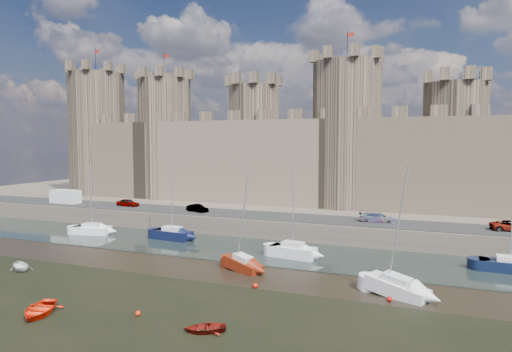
% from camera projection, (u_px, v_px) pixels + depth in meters
% --- Properties ---
extents(ground, '(160.00, 160.00, 0.00)m').
position_uv_depth(ground, '(177.00, 335.00, 30.51)').
color(ground, black).
rests_on(ground, ground).
extents(water_channel, '(160.00, 12.00, 0.08)m').
position_uv_depth(water_channel, '(287.00, 253.00, 52.71)').
color(water_channel, black).
rests_on(water_channel, ground).
extents(quay, '(160.00, 60.00, 2.50)m').
position_uv_depth(quay, '(346.00, 204.00, 85.93)').
color(quay, '#4C443A').
rests_on(quay, ground).
extents(road, '(160.00, 7.00, 0.10)m').
position_uv_depth(road, '(310.00, 218.00, 61.78)').
color(road, black).
rests_on(road, quay).
extents(castle, '(108.50, 11.00, 29.00)m').
position_uv_depth(castle, '(329.00, 150.00, 74.28)').
color(castle, '#42382B').
rests_on(castle, quay).
extents(car_0, '(3.81, 1.64, 1.28)m').
position_uv_depth(car_0, '(128.00, 203.00, 73.22)').
color(car_0, gray).
rests_on(car_0, quay).
extents(car_1, '(3.87, 2.38, 1.20)m').
position_uv_depth(car_1, '(197.00, 208.00, 67.39)').
color(car_1, gray).
rests_on(car_1, quay).
extents(car_2, '(4.70, 2.14, 1.33)m').
position_uv_depth(car_2, '(377.00, 217.00, 58.89)').
color(car_2, gray).
rests_on(car_2, quay).
extents(car_3, '(4.86, 2.90, 1.27)m').
position_uv_depth(car_3, '(512.00, 226.00, 53.10)').
color(car_3, gray).
rests_on(car_3, quay).
extents(van, '(5.37, 2.38, 2.30)m').
position_uv_depth(van, '(65.00, 197.00, 77.03)').
color(van, silver).
rests_on(van, quay).
extents(sailboat_0, '(5.48, 3.07, 9.68)m').
position_uv_depth(sailboat_0, '(92.00, 229.00, 63.50)').
color(sailboat_0, white).
rests_on(sailboat_0, ground).
extents(sailboat_1, '(5.60, 2.58, 10.89)m').
position_uv_depth(sailboat_1, '(172.00, 234.00, 60.03)').
color(sailboat_1, black).
rests_on(sailboat_1, ground).
extents(sailboat_2, '(5.41, 2.71, 11.19)m').
position_uv_depth(sailboat_2, '(293.00, 250.00, 50.67)').
color(sailboat_2, silver).
rests_on(sailboat_2, ground).
extents(sailboat_3, '(5.69, 2.37, 9.86)m').
position_uv_depth(sailboat_3, '(510.00, 265.00, 45.08)').
color(sailboat_3, black).
rests_on(sailboat_3, ground).
extents(sailboat_4, '(4.62, 3.19, 10.07)m').
position_uv_depth(sailboat_4, '(243.00, 264.00, 45.68)').
color(sailboat_4, maroon).
rests_on(sailboat_4, ground).
extents(sailboat_5, '(5.54, 3.77, 11.13)m').
position_uv_depth(sailboat_5, '(397.00, 287.00, 38.21)').
color(sailboat_5, silver).
rests_on(sailboat_5, ground).
extents(dinghy_0, '(3.88, 4.52, 0.79)m').
position_uv_depth(dinghy_0, '(39.00, 310.00, 34.00)').
color(dinghy_0, red).
rests_on(dinghy_0, ground).
extents(dinghy_4, '(3.52, 3.20, 0.60)m').
position_uv_depth(dinghy_4, '(205.00, 328.00, 31.01)').
color(dinghy_4, maroon).
rests_on(dinghy_4, ground).
extents(dinghy_6, '(3.72, 3.48, 0.63)m').
position_uv_depth(dinghy_6, '(21.00, 267.00, 46.12)').
color(dinghy_6, silver).
rests_on(dinghy_6, ground).
extents(buoy_0, '(0.41, 0.41, 0.41)m').
position_uv_depth(buoy_0, '(138.00, 313.00, 33.87)').
color(buoy_0, red).
rests_on(buoy_0, ground).
extents(buoy_1, '(0.47, 0.47, 0.47)m').
position_uv_depth(buoy_1, '(255.00, 286.00, 40.29)').
color(buoy_1, red).
rests_on(buoy_1, ground).
extents(buoy_3, '(0.43, 0.43, 0.43)m').
position_uv_depth(buoy_3, '(390.00, 299.00, 36.92)').
color(buoy_3, red).
rests_on(buoy_3, ground).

